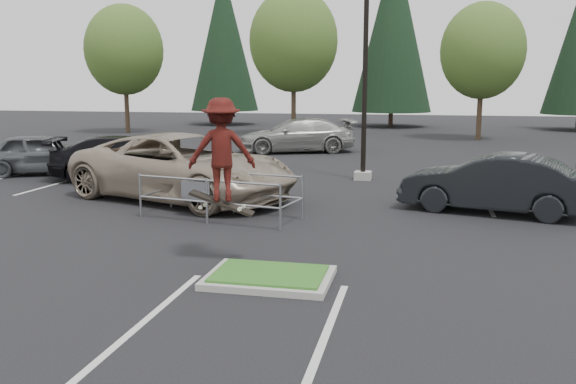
% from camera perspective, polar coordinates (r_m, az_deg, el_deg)
% --- Properties ---
extents(ground, '(120.00, 120.00, 0.00)m').
position_cam_1_polar(ground, '(10.98, -1.75, -8.32)').
color(ground, black).
rests_on(ground, ground).
extents(grass_median, '(2.20, 1.60, 0.16)m').
position_cam_1_polar(grass_median, '(10.96, -1.76, -7.93)').
color(grass_median, '#9D9992').
rests_on(grass_median, ground).
extents(stall_lines, '(22.62, 17.60, 0.01)m').
position_cam_1_polar(stall_lines, '(16.95, -1.21, -1.69)').
color(stall_lines, silver).
rests_on(stall_lines, ground).
extents(light_pole, '(0.70, 0.60, 10.12)m').
position_cam_1_polar(light_pole, '(22.22, 7.26, 12.85)').
color(light_pole, '#9D9992').
rests_on(light_pole, ground).
extents(decid_a, '(5.44, 5.44, 8.91)m').
position_cam_1_polar(decid_a, '(45.15, -15.06, 12.47)').
color(decid_a, '#38281C').
rests_on(decid_a, ground).
extents(decid_b, '(5.89, 5.89, 9.64)m').
position_cam_1_polar(decid_b, '(41.61, 0.53, 13.67)').
color(decid_b, '#38281C').
rests_on(decid_b, ground).
extents(decid_c, '(5.12, 5.12, 8.38)m').
position_cam_1_polar(decid_c, '(40.12, 17.73, 12.21)').
color(decid_c, '#38281C').
rests_on(decid_c, ground).
extents(conif_a, '(5.72, 5.72, 13.00)m').
position_cam_1_polar(conif_a, '(52.89, -6.03, 14.01)').
color(conif_a, '#38281C').
rests_on(conif_a, ground).
extents(conif_b, '(6.38, 6.38, 14.50)m').
position_cam_1_polar(conif_b, '(50.85, 9.83, 14.92)').
color(conif_b, '#38281C').
rests_on(conif_b, ground).
extents(cart_corral, '(4.27, 2.19, 1.16)m').
position_cam_1_polar(cart_corral, '(16.13, -7.77, 0.23)').
color(cart_corral, '#909398').
rests_on(cart_corral, ground).
extents(skateboarder, '(1.45, 1.10, 2.27)m').
position_cam_1_polar(skateboarder, '(11.79, -6.29, 3.88)').
color(skateboarder, black).
rests_on(skateboarder, ground).
extents(car_l_tan, '(7.86, 5.56, 1.99)m').
position_cam_1_polar(car_l_tan, '(18.67, -9.94, 2.35)').
color(car_l_tan, gray).
rests_on(car_l_tan, ground).
extents(car_l_black, '(5.87, 3.69, 1.59)m').
position_cam_1_polar(car_l_black, '(23.04, -14.98, 3.10)').
color(car_l_black, black).
rests_on(car_l_black, ground).
extents(car_l_grey, '(5.04, 3.67, 1.59)m').
position_cam_1_polar(car_l_grey, '(25.44, -22.16, 3.34)').
color(car_l_grey, '#484C4F').
rests_on(car_l_grey, ground).
extents(car_r_charc, '(5.15, 2.86, 1.61)m').
position_cam_1_polar(car_r_charc, '(17.41, 18.65, 0.77)').
color(car_r_charc, black).
rests_on(car_r_charc, ground).
extents(car_far_silver, '(6.38, 4.37, 1.72)m').
position_cam_1_polar(car_far_silver, '(31.17, 0.98, 5.32)').
color(car_far_silver, gray).
rests_on(car_far_silver, ground).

